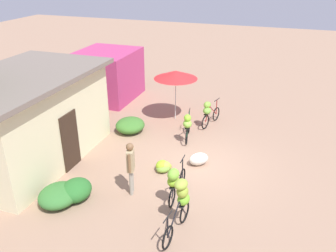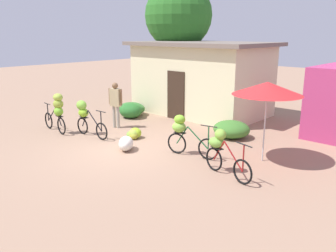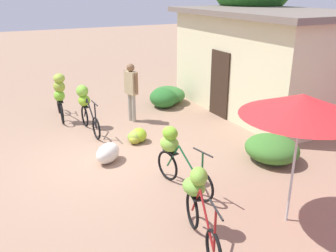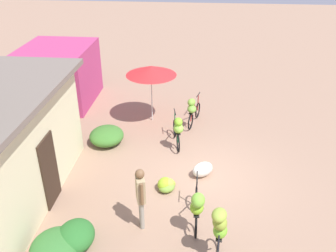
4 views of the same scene
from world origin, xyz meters
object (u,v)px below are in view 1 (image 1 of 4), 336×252
at_px(bicycle_leftmost, 181,200).
at_px(bicycle_near_pile, 175,180).
at_px(bicycle_center_loaded, 188,125).
at_px(banana_pile_on_ground, 164,167).
at_px(person_vendor, 131,163).
at_px(market_umbrella, 176,75).
at_px(bicycle_by_shop, 209,112).
at_px(building_low, 26,118).
at_px(produce_sack, 199,159).
at_px(shop_pink, 107,75).

xyz_separation_m(bicycle_leftmost, bicycle_near_pile, (1.00, 0.50, -0.12)).
height_order(bicycle_near_pile, bicycle_center_loaded, bicycle_near_pile).
bearing_deg(banana_pile_on_ground, bicycle_leftmost, -151.09).
bearing_deg(person_vendor, bicycle_center_loaded, -9.14).
bearing_deg(bicycle_near_pile, person_vendor, 90.71).
relative_size(bicycle_leftmost, person_vendor, 0.98).
bearing_deg(bicycle_leftmost, person_vendor, 62.39).
xyz_separation_m(market_umbrella, banana_pile_on_ground, (-4.31, -0.99, -1.91)).
bearing_deg(bicycle_near_pile, bicycle_by_shop, 3.01).
bearing_deg(building_low, bicycle_leftmost, -105.70).
bearing_deg(person_vendor, produce_sack, -33.21).
xyz_separation_m(bicycle_near_pile, produce_sack, (2.29, -0.14, -0.53)).
distance_m(bicycle_leftmost, bicycle_by_shop, 6.56).
bearing_deg(market_umbrella, bicycle_near_pile, -162.08).
height_order(building_low, shop_pink, building_low).
bearing_deg(produce_sack, bicycle_near_pile, 176.63).
bearing_deg(banana_pile_on_ground, building_low, 99.44).
xyz_separation_m(building_low, produce_sack, (1.56, -5.78, -1.37)).
relative_size(bicycle_by_shop, produce_sack, 2.31).
height_order(bicycle_leftmost, bicycle_by_shop, bicycle_leftmost).
bearing_deg(bicycle_leftmost, bicycle_center_loaded, 14.30).
bearing_deg(banana_pile_on_ground, bicycle_by_shop, -8.59).
bearing_deg(produce_sack, bicycle_leftmost, -173.75).
distance_m(building_low, bicycle_center_loaded, 5.89).
relative_size(bicycle_leftmost, produce_sack, 2.42).
relative_size(bicycle_near_pile, bicycle_center_loaded, 1.03).
xyz_separation_m(bicycle_center_loaded, person_vendor, (-3.90, 0.63, 0.37)).
xyz_separation_m(shop_pink, market_umbrella, (-1.49, -4.17, 0.85)).
xyz_separation_m(building_low, shop_pink, (6.59, 0.41, -0.37)).
height_order(building_low, bicycle_center_loaded, building_low).
xyz_separation_m(building_low, bicycle_center_loaded, (3.16, -4.89, -0.89)).
xyz_separation_m(bicycle_near_pile, bicycle_center_loaded, (3.89, 0.75, -0.05)).
distance_m(building_low, bicycle_leftmost, 6.42).
bearing_deg(building_low, produce_sack, -74.85).
xyz_separation_m(shop_pink, banana_pile_on_ground, (-5.80, -5.16, -1.06)).
bearing_deg(bicycle_near_pile, building_low, 82.64).
height_order(market_umbrella, produce_sack, market_umbrella).
height_order(bicycle_center_loaded, person_vendor, person_vendor).
height_order(building_low, bicycle_leftmost, building_low).
bearing_deg(produce_sack, person_vendor, 146.79).
xyz_separation_m(bicycle_center_loaded, bicycle_by_shop, (1.63, -0.46, -0.02)).
xyz_separation_m(bicycle_leftmost, banana_pile_on_ground, (2.51, 1.39, -0.72)).
distance_m(bicycle_near_pile, bicycle_center_loaded, 3.96).
height_order(bicycle_near_pile, produce_sack, bicycle_near_pile).
relative_size(market_umbrella, produce_sack, 3.20).
bearing_deg(building_low, person_vendor, -99.91).
bearing_deg(bicycle_center_loaded, market_umbrella, 30.29).
height_order(bicycle_by_shop, banana_pile_on_ground, bicycle_by_shop).
xyz_separation_m(shop_pink, bicycle_by_shop, (-1.81, -5.77, -0.54)).
bearing_deg(bicycle_leftmost, bicycle_near_pile, 26.43).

